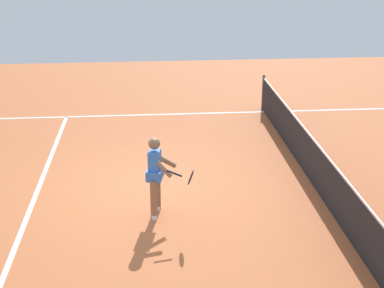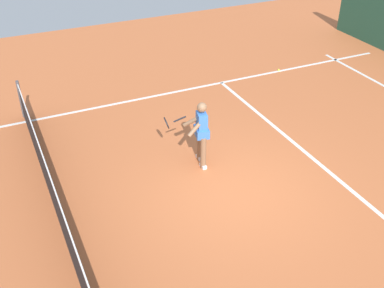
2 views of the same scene
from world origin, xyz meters
TOP-DOWN VIEW (x-y plane):
  - ground_plane at (0.00, 0.00)m, footprint 23.72×23.72m
  - service_line_marking at (0.00, -2.26)m, footprint 9.73×0.10m
  - sideline_right_marking at (4.86, 0.00)m, footprint 0.10×16.25m
  - court_net at (0.00, 3.55)m, footprint 10.41×0.08m
  - tennis_player at (1.22, 0.21)m, footprint 0.91×0.90m
  - tennis_ball_near at (4.90, -4.36)m, footprint 0.07×0.07m

SIDE VIEW (x-z plane):
  - ground_plane at x=0.00m, z-range 0.00..0.00m
  - service_line_marking at x=0.00m, z-range 0.00..0.01m
  - sideline_right_marking at x=4.86m, z-range 0.00..0.01m
  - tennis_ball_near at x=4.90m, z-range 0.00..0.07m
  - court_net at x=0.00m, z-range -0.03..1.02m
  - tennis_player at x=1.22m, z-range 0.07..1.62m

